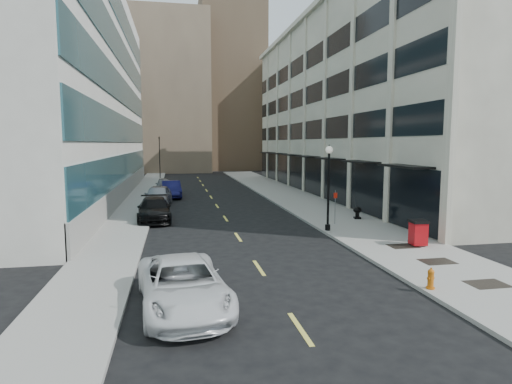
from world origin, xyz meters
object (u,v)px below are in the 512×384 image
object	(u,v)px
fire_hydrant	(431,279)
sign_post	(335,202)
trash_bin	(418,232)
traffic_signal	(159,139)
car_silver_sedan	(158,196)
car_grey_sedan	(164,185)
car_blue_sedan	(171,189)
car_black_pickup	(154,210)
urn_planter	(357,212)
lamppost	(329,180)
car_white_van	(183,285)

from	to	relation	value
fire_hydrant	sign_post	size ratio (longest dim) A/B	0.35
fire_hydrant	trash_bin	distance (m)	6.61
traffic_signal	car_silver_sedan	xyz separation A→B (m)	(0.70, -27.00, -4.86)
car_grey_sedan	fire_hydrant	world-z (taller)	car_grey_sedan
car_blue_sedan	fire_hydrant	size ratio (longest dim) A/B	6.54
traffic_signal	car_silver_sedan	world-z (taller)	traffic_signal
car_grey_sedan	sign_post	xyz separation A→B (m)	(10.92, -21.46, 0.78)
trash_bin	car_blue_sedan	bearing A→B (deg)	122.94
car_black_pickup	fire_hydrant	distance (m)	18.97
traffic_signal	car_grey_sedan	size ratio (longest dim) A/B	1.57
car_black_pickup	fire_hydrant	xyz separation A→B (m)	(10.10, -16.05, -0.26)
traffic_signal	car_blue_sedan	world-z (taller)	traffic_signal
sign_post	urn_planter	xyz separation A→B (m)	(2.20, 1.58, -0.91)
trash_bin	lamppost	world-z (taller)	lamppost
traffic_signal	car_black_pickup	xyz separation A→B (m)	(0.70, -34.00, -4.95)
car_grey_sedan	lamppost	bearing A→B (deg)	-66.30
fire_hydrant	urn_planter	size ratio (longest dim) A/B	0.95
car_grey_sedan	urn_planter	bearing A→B (deg)	-55.86
car_silver_sedan	sign_post	distance (m)	15.80
car_blue_sedan	urn_planter	world-z (taller)	car_blue_sedan
car_white_van	urn_planter	xyz separation A→B (m)	(11.80, 13.36, -0.15)
urn_planter	trash_bin	bearing A→B (deg)	-91.66
car_black_pickup	car_blue_sedan	world-z (taller)	car_blue_sedan
lamppost	car_black_pickup	bearing A→B (deg)	150.05
car_blue_sedan	fire_hydrant	xyz separation A→B (m)	(9.07, -28.37, -0.29)
traffic_signal	sign_post	size ratio (longest dim) A/B	3.29
fire_hydrant	urn_planter	bearing A→B (deg)	61.50
traffic_signal	car_black_pickup	size ratio (longest dim) A/B	1.31
car_white_van	urn_planter	world-z (taller)	car_white_van
car_silver_sedan	car_blue_sedan	bearing A→B (deg)	84.00
urn_planter	car_blue_sedan	bearing A→B (deg)	129.76
urn_planter	car_black_pickup	bearing A→B (deg)	169.26
car_black_pickup	fire_hydrant	world-z (taller)	car_black_pickup
car_black_pickup	car_grey_sedan	distance (m)	17.34
car_black_pickup	trash_bin	xyz separation A→B (m)	(13.18, -10.21, 0.07)
car_blue_sedan	lamppost	xyz separation A→B (m)	(9.07, -18.14, 2.27)
traffic_signal	sign_post	distance (m)	40.15
car_white_van	car_black_pickup	size ratio (longest dim) A/B	1.05
fire_hydrant	sign_post	bearing A→B (deg)	69.96
lamppost	urn_planter	world-z (taller)	lamppost
car_black_pickup	car_blue_sedan	xyz separation A→B (m)	(1.03, 12.32, 0.04)
fire_hydrant	car_white_van	bearing A→B (deg)	164.20
car_black_pickup	car_blue_sedan	bearing A→B (deg)	82.43
car_white_van	car_blue_sedan	distance (m)	28.22
car_silver_sedan	trash_bin	bearing A→B (deg)	-47.56
car_white_van	car_silver_sedan	bearing A→B (deg)	87.60
car_blue_sedan	trash_bin	bearing A→B (deg)	-65.50
traffic_signal	urn_planter	bearing A→B (deg)	-68.90
fire_hydrant	urn_planter	xyz separation A→B (m)	(3.30, 13.51, 0.11)
urn_planter	car_silver_sedan	bearing A→B (deg)	144.55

